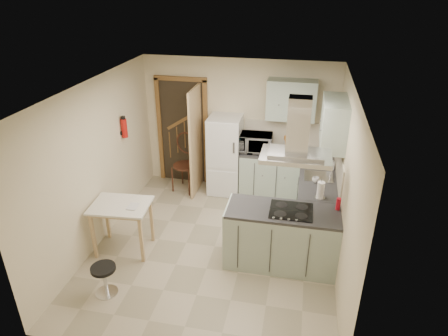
% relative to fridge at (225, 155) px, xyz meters
% --- Properties ---
extents(floor, '(4.20, 4.20, 0.00)m').
position_rel_fridge_xyz_m(floor, '(0.20, -1.80, -0.75)').
color(floor, tan).
rests_on(floor, ground).
extents(ceiling, '(4.20, 4.20, 0.00)m').
position_rel_fridge_xyz_m(ceiling, '(0.20, -1.80, 1.75)').
color(ceiling, silver).
rests_on(ceiling, back_wall).
extents(back_wall, '(3.60, 0.00, 3.60)m').
position_rel_fridge_xyz_m(back_wall, '(0.20, 0.30, 0.50)').
color(back_wall, beige).
rests_on(back_wall, floor).
extents(left_wall, '(0.00, 4.20, 4.20)m').
position_rel_fridge_xyz_m(left_wall, '(-1.60, -1.80, 0.50)').
color(left_wall, beige).
rests_on(left_wall, floor).
extents(right_wall, '(0.00, 4.20, 4.20)m').
position_rel_fridge_xyz_m(right_wall, '(2.00, -1.80, 0.50)').
color(right_wall, beige).
rests_on(right_wall, floor).
extents(doorway, '(1.10, 0.12, 2.10)m').
position_rel_fridge_xyz_m(doorway, '(-0.90, 0.27, 0.30)').
color(doorway, brown).
rests_on(doorway, floor).
extents(fridge, '(0.60, 0.60, 1.50)m').
position_rel_fridge_xyz_m(fridge, '(0.00, 0.00, 0.00)').
color(fridge, white).
rests_on(fridge, floor).
extents(counter_back, '(1.08, 0.60, 0.90)m').
position_rel_fridge_xyz_m(counter_back, '(0.86, 0.00, -0.30)').
color(counter_back, '#9EB2A0').
rests_on(counter_back, floor).
extents(counter_right, '(0.60, 1.95, 0.90)m').
position_rel_fridge_xyz_m(counter_right, '(1.70, -0.68, -0.30)').
color(counter_right, '#9EB2A0').
rests_on(counter_right, floor).
extents(splashback, '(1.68, 0.02, 0.50)m').
position_rel_fridge_xyz_m(splashback, '(1.16, 0.29, 0.40)').
color(splashback, beige).
rests_on(splashback, counter_back).
extents(wall_cabinet_back, '(0.85, 0.35, 0.70)m').
position_rel_fridge_xyz_m(wall_cabinet_back, '(1.15, 0.12, 1.10)').
color(wall_cabinet_back, '#9EB2A0').
rests_on(wall_cabinet_back, back_wall).
extents(wall_cabinet_right, '(0.35, 0.90, 0.70)m').
position_rel_fridge_xyz_m(wall_cabinet_right, '(1.82, -0.95, 1.10)').
color(wall_cabinet_right, '#9EB2A0').
rests_on(wall_cabinet_right, right_wall).
extents(peninsula, '(1.55, 0.65, 0.90)m').
position_rel_fridge_xyz_m(peninsula, '(1.22, -1.98, -0.30)').
color(peninsula, '#9EB2A0').
rests_on(peninsula, floor).
extents(hob, '(0.58, 0.50, 0.01)m').
position_rel_fridge_xyz_m(hob, '(1.32, -1.98, 0.16)').
color(hob, black).
rests_on(hob, peninsula).
extents(extractor_hood, '(0.90, 0.55, 0.10)m').
position_rel_fridge_xyz_m(extractor_hood, '(1.32, -1.98, 0.97)').
color(extractor_hood, silver).
rests_on(extractor_hood, ceiling).
extents(sink, '(0.45, 0.40, 0.01)m').
position_rel_fridge_xyz_m(sink, '(1.70, -0.85, 0.16)').
color(sink, silver).
rests_on(sink, counter_right).
extents(fire_extinguisher, '(0.10, 0.10, 0.32)m').
position_rel_fridge_xyz_m(fire_extinguisher, '(-1.54, -0.90, 0.75)').
color(fire_extinguisher, '#B2140F').
rests_on(fire_extinguisher, left_wall).
extents(drop_leaf_table, '(0.89, 0.69, 0.79)m').
position_rel_fridge_xyz_m(drop_leaf_table, '(-1.13, -2.13, -0.35)').
color(drop_leaf_table, tan).
rests_on(drop_leaf_table, floor).
extents(bentwood_chair, '(0.55, 0.55, 1.03)m').
position_rel_fridge_xyz_m(bentwood_chair, '(-0.76, -0.12, -0.24)').
color(bentwood_chair, '#54271C').
rests_on(bentwood_chair, floor).
extents(stool, '(0.42, 0.42, 0.43)m').
position_rel_fridge_xyz_m(stool, '(-0.98, -3.07, -0.53)').
color(stool, black).
rests_on(stool, floor).
extents(microwave, '(0.61, 0.43, 0.33)m').
position_rel_fridge_xyz_m(microwave, '(0.57, -0.04, 0.31)').
color(microwave, black).
rests_on(microwave, counter_back).
extents(kettle, '(0.16, 0.16, 0.22)m').
position_rel_fridge_xyz_m(kettle, '(1.15, 0.11, 0.26)').
color(kettle, silver).
rests_on(kettle, counter_back).
extents(cereal_box, '(0.12, 0.20, 0.28)m').
position_rel_fridge_xyz_m(cereal_box, '(1.13, 0.05, 0.29)').
color(cereal_box, orange).
rests_on(cereal_box, counter_back).
extents(soap_bottle, '(0.11, 0.12, 0.21)m').
position_rel_fridge_xyz_m(soap_bottle, '(1.90, -0.52, 0.25)').
color(soap_bottle, '#AFADB9').
rests_on(soap_bottle, counter_right).
extents(paper_towel, '(0.14, 0.14, 0.27)m').
position_rel_fridge_xyz_m(paper_towel, '(1.71, -1.54, 0.28)').
color(paper_towel, white).
rests_on(paper_towel, counter_right).
extents(cup, '(0.11, 0.11, 0.08)m').
position_rel_fridge_xyz_m(cup, '(1.65, -1.05, 0.19)').
color(cup, silver).
rests_on(cup, counter_right).
extents(red_bottle, '(0.08, 0.08, 0.18)m').
position_rel_fridge_xyz_m(red_bottle, '(1.95, -1.81, 0.24)').
color(red_bottle, red).
rests_on(red_bottle, peninsula).
extents(book, '(0.15, 0.20, 0.09)m').
position_rel_fridge_xyz_m(book, '(-1.00, -2.16, 0.08)').
color(book, brown).
rests_on(book, drop_leaf_table).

